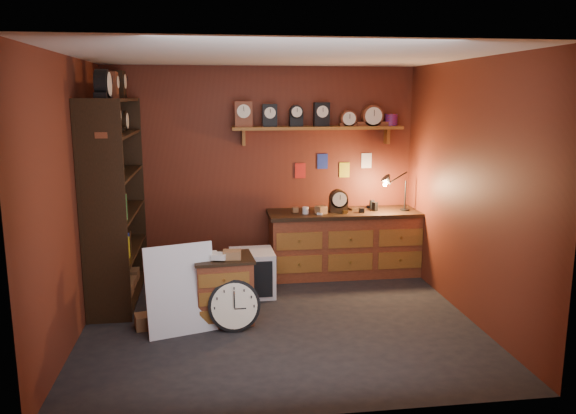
# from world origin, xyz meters

# --- Properties ---
(floor) EXTENTS (4.00, 4.00, 0.00)m
(floor) POSITION_xyz_m (0.00, 0.00, 0.00)
(floor) COLOR black
(floor) RESTS_ON ground
(room_shell) EXTENTS (4.02, 3.62, 2.71)m
(room_shell) POSITION_xyz_m (0.04, 0.11, 1.72)
(room_shell) COLOR maroon
(room_shell) RESTS_ON ground
(shelving_unit) EXTENTS (0.47, 1.60, 2.58)m
(shelving_unit) POSITION_xyz_m (-1.79, 0.98, 1.25)
(shelving_unit) COLOR black
(shelving_unit) RESTS_ON ground
(workbench) EXTENTS (2.03, 0.66, 1.36)m
(workbench) POSITION_xyz_m (1.05, 1.47, 0.47)
(workbench) COLOR brown
(workbench) RESTS_ON ground
(low_cabinet) EXTENTS (0.65, 0.56, 0.78)m
(low_cabinet) POSITION_xyz_m (-0.57, 0.11, 0.38)
(low_cabinet) COLOR brown
(low_cabinet) RESTS_ON ground
(big_round_clock) EXTENTS (0.52, 0.17, 0.52)m
(big_round_clock) POSITION_xyz_m (-0.48, -0.15, 0.26)
(big_round_clock) COLOR black
(big_round_clock) RESTS_ON ground
(white_panel) EXTENTS (0.71, 0.38, 0.91)m
(white_panel) POSITION_xyz_m (-1.00, -0.14, 0.00)
(white_panel) COLOR silver
(white_panel) RESTS_ON ground
(mini_fridge) EXTENTS (0.52, 0.54, 0.53)m
(mini_fridge) POSITION_xyz_m (-0.22, 0.85, 0.27)
(mini_fridge) COLOR silver
(mini_fridge) RESTS_ON ground
(floor_box_a) EXTENTS (0.27, 0.25, 0.14)m
(floor_box_a) POSITION_xyz_m (-1.36, 0.02, 0.07)
(floor_box_a) COLOR olive
(floor_box_a) RESTS_ON ground
(floor_box_b) EXTENTS (0.22, 0.24, 0.11)m
(floor_box_b) POSITION_xyz_m (-1.23, 0.22, 0.05)
(floor_box_b) COLOR white
(floor_box_b) RESTS_ON ground
(floor_box_c) EXTENTS (0.32, 0.31, 0.19)m
(floor_box_c) POSITION_xyz_m (-1.00, 0.48, 0.09)
(floor_box_c) COLOR olive
(floor_box_c) RESTS_ON ground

